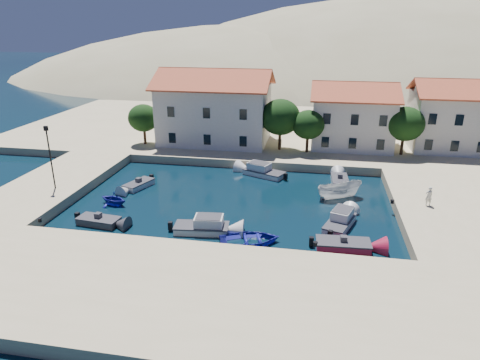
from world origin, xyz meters
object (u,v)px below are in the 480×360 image
boat_east (339,198)px  rowboat_south (250,243)px  building_right (450,114)px  pedestrian (429,196)px  building_mid (353,114)px  cabin_cruiser_south (202,227)px  building_left (215,105)px  cabin_cruiser_east (340,222)px  lamppost (49,151)px

boat_east → rowboat_south: bearing=120.0°
building_right → pedestrian: 21.17m
building_mid → building_right: (12.00, 1.00, 0.25)m
building_mid → rowboat_south: bearing=-108.7°
cabin_cruiser_south → rowboat_south: 4.44m
building_left → cabin_cruiser_east: building_left is taller
building_left → boat_east: bearing=-43.2°
rowboat_south → building_mid: bearing=-36.0°
building_mid → cabin_cruiser_east: 23.24m
building_mid → building_right: bearing=4.8°
rowboat_south → boat_east: bearing=-51.4°
building_right → rowboat_south: 35.35m
building_left → cabin_cruiser_south: (4.68, -24.63, -5.46)m
building_left → lamppost: 23.10m
building_mid → building_right: 12.04m
building_mid → boat_east: bearing=-96.5°
cabin_cruiser_south → cabin_cruiser_east: bearing=8.7°
building_mid → cabin_cruiser_south: building_mid is taller
cabin_cruiser_south → boat_east: (11.47, 9.46, -0.48)m
building_left → cabin_cruiser_east: 27.47m
building_right → cabin_cruiser_east: bearing=-120.6°
lamppost → cabin_cruiser_south: (16.18, -4.63, -4.28)m
cabin_cruiser_east → pedestrian: pedestrian is taller
building_mid → pedestrian: bearing=-73.1°
boat_east → pedestrian: bearing=-135.6°
rowboat_south → building_right: bearing=-54.4°
building_right → boat_east: bearing=-128.9°
lamppost → building_right: bearing=27.9°
cabin_cruiser_east → building_right: bearing=-11.7°
lamppost → cabin_cruiser_east: (27.49, -1.66, -4.28)m
rowboat_south → cabin_cruiser_east: cabin_cruiser_east is taller
boat_east → cabin_cruiser_south: bearing=103.6°
cabin_cruiser_south → rowboat_south: size_ratio=0.98×
building_mid → lamppost: building_mid is taller
building_right → rowboat_south: size_ratio=1.98×
lamppost → rowboat_south: 21.77m
lamppost → boat_east: size_ratio=1.33×
building_left → rowboat_south: 27.98m
pedestrian → building_left: bearing=-54.7°
pedestrian → building_mid: bearing=-90.9°
building_left → cabin_cruiser_south: 25.66m
building_left → cabin_cruiser_east: bearing=-53.6°
building_left → rowboat_south: (8.92, -25.85, -5.94)m
lamppost → rowboat_south: bearing=-16.0°
boat_east → building_left: bearing=20.9°
cabin_cruiser_south → cabin_cruiser_east: 11.69m
cabin_cruiser_east → pedestrian: 8.72m
rowboat_south → pedestrian: size_ratio=2.67×
rowboat_south → boat_east: size_ratio=1.02×
building_left → building_right: (30.00, 2.00, -0.46)m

